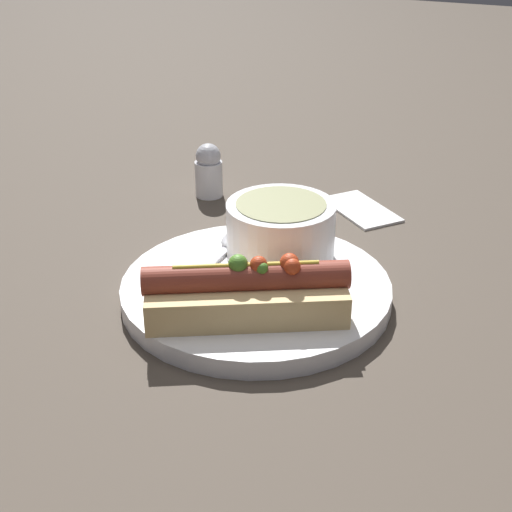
% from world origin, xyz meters
% --- Properties ---
extents(ground_plane, '(4.00, 4.00, 0.00)m').
position_xyz_m(ground_plane, '(0.00, 0.00, 0.00)').
color(ground_plane, '#4C4238').
extents(dinner_plate, '(0.26, 0.26, 0.02)m').
position_xyz_m(dinner_plate, '(0.00, 0.00, 0.01)').
color(dinner_plate, white).
rests_on(dinner_plate, ground_plane).
extents(hot_dog, '(0.18, 0.14, 0.06)m').
position_xyz_m(hot_dog, '(0.02, -0.06, 0.04)').
color(hot_dog, '#E5C17F').
rests_on(hot_dog, dinner_plate).
extents(soup_bowl, '(0.11, 0.11, 0.06)m').
position_xyz_m(soup_bowl, '(0.00, 0.06, 0.05)').
color(soup_bowl, white).
rests_on(soup_bowl, dinner_plate).
extents(spoon, '(0.03, 0.18, 0.01)m').
position_xyz_m(spoon, '(-0.06, 0.04, 0.02)').
color(spoon, '#B7B7BC').
rests_on(spoon, dinner_plate).
extents(napkin, '(0.12, 0.11, 0.01)m').
position_xyz_m(napkin, '(0.03, 0.24, 0.00)').
color(napkin, white).
rests_on(napkin, ground_plane).
extents(salt_shaker, '(0.04, 0.04, 0.07)m').
position_xyz_m(salt_shaker, '(-0.16, 0.21, 0.03)').
color(salt_shaker, silver).
rests_on(salt_shaker, ground_plane).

